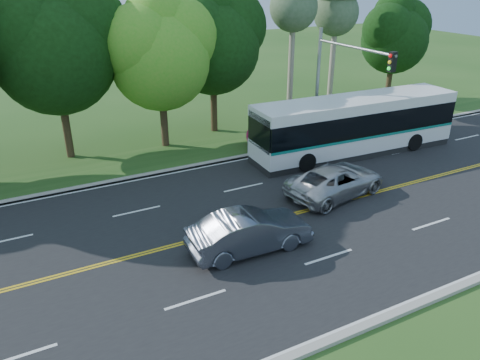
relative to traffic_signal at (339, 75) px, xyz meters
name	(u,v)px	position (x,y,z in m)	size (l,w,h in m)	color
ground	(290,215)	(-6.49, -5.40, -4.67)	(120.00, 120.00, 0.00)	#264F1A
road	(290,215)	(-6.49, -5.40, -4.66)	(60.00, 14.00, 0.02)	black
curb_north	(222,160)	(-6.49, 1.75, -4.60)	(60.00, 0.30, 0.15)	#A19C92
curb_south	(410,308)	(-6.49, -12.55, -4.60)	(60.00, 0.30, 0.15)	#A19C92
grass_verge	(208,151)	(-6.49, 3.60, -4.62)	(60.00, 4.00, 0.10)	#264F1A
lane_markings	(288,215)	(-6.59, -5.40, -4.65)	(57.60, 13.82, 0.00)	gold
tree_row	(97,35)	(-11.65, 6.73, 2.06)	(44.70, 9.10, 13.84)	#311E15
bougainvillea_hedge	(315,127)	(0.69, 2.75, -3.95)	(9.50, 2.25, 1.50)	#A60D4A
traffic_signal	(339,75)	(0.00, 0.00, 0.00)	(0.42, 6.10, 7.00)	gray
transit_bus	(355,126)	(1.08, -0.56, -3.01)	(12.77, 3.30, 3.31)	white
sedan	(250,232)	(-9.44, -7.04, -3.85)	(1.70, 4.86, 1.60)	slate
suv	(336,181)	(-3.40, -4.65, -3.92)	(2.44, 5.28, 1.47)	#B8B9BC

